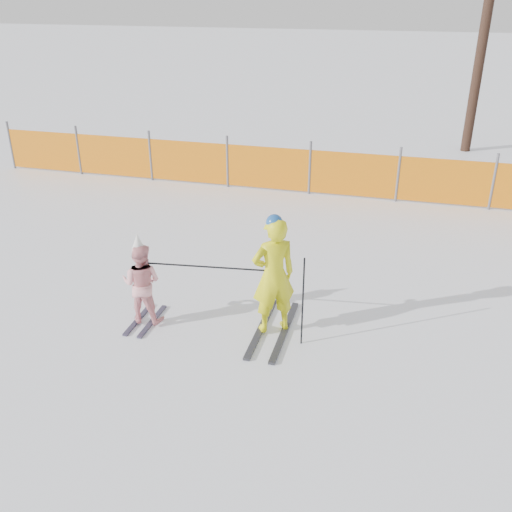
{
  "coord_description": "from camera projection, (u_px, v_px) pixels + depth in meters",
  "views": [
    {
      "loc": [
        1.88,
        -6.51,
        4.47
      ],
      "look_at": [
        0.0,
        0.5,
        1.0
      ],
      "focal_mm": 40.0,
      "sensor_mm": 36.0,
      "label": 1
    }
  ],
  "objects": [
    {
      "name": "ground",
      "position": [
        247.0,
        335.0,
        8.04
      ],
      "size": [
        120.0,
        120.0,
        0.0
      ],
      "primitive_type": "plane",
      "color": "white",
      "rests_on": "ground"
    },
    {
      "name": "safety_fence",
      "position": [
        275.0,
        168.0,
        13.41
      ],
      "size": [
        14.4,
        0.06,
        1.25
      ],
      "color": "#595960",
      "rests_on": "ground"
    },
    {
      "name": "child",
      "position": [
        142.0,
        283.0,
        8.09
      ],
      "size": [
        0.61,
        0.9,
        1.39
      ],
      "color": "black",
      "rests_on": "ground"
    },
    {
      "name": "adult",
      "position": [
        274.0,
        276.0,
        7.74
      ],
      "size": [
        0.74,
        1.59,
        1.78
      ],
      "color": "black",
      "rests_on": "ground"
    },
    {
      "name": "ski_poles",
      "position": [
        248.0,
        282.0,
        7.71
      ],
      "size": [
        2.21,
        0.22,
        1.3
      ],
      "color": "black",
      "rests_on": "ground"
    }
  ]
}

